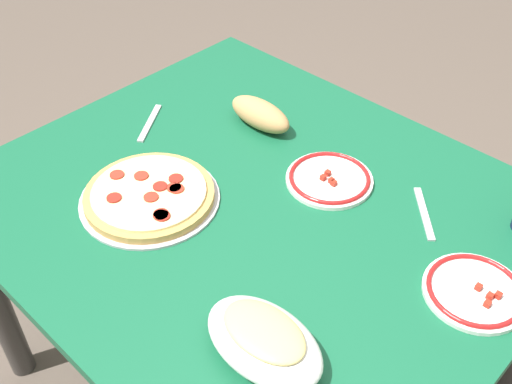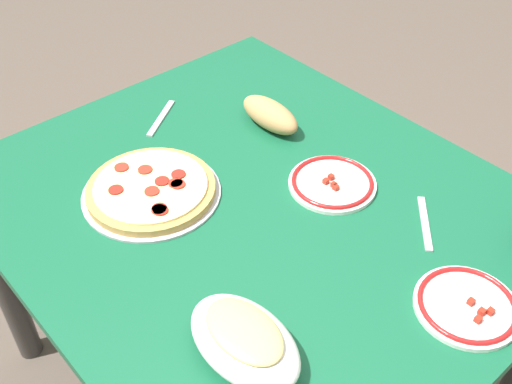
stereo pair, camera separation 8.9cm
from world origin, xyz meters
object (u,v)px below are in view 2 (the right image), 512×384
object	(u,v)px
dining_table	(256,236)
side_plate_far	(467,305)
bread_loaf	(270,115)
side_plate_near	(332,183)
baked_pasta_dish	(244,339)
pepperoni_pizza	(151,190)

from	to	relation	value
dining_table	side_plate_far	size ratio (longest dim) A/B	6.15
side_plate_far	bread_loaf	distance (m)	0.71
side_plate_near	side_plate_far	xyz separation A→B (m)	(0.42, -0.07, 0.00)
baked_pasta_dish	side_plate_far	bearing A→B (deg)	61.78
pepperoni_pizza	bread_loaf	bearing A→B (deg)	93.17
dining_table	baked_pasta_dish	size ratio (longest dim) A/B	5.15
dining_table	baked_pasta_dish	xyz separation A→B (m)	(0.29, -0.28, 0.15)
baked_pasta_dish	side_plate_near	size ratio (longest dim) A/B	1.16
dining_table	pepperoni_pizza	distance (m)	0.27
side_plate_near	bread_loaf	distance (m)	0.28
baked_pasta_dish	side_plate_far	distance (m)	0.44
baked_pasta_dish	side_plate_near	xyz separation A→B (m)	(-0.21, 0.45, -0.03)
dining_table	side_plate_near	distance (m)	0.22
pepperoni_pizza	bread_loaf	size ratio (longest dim) A/B	1.68
dining_table	side_plate_far	xyz separation A→B (m)	(0.49, 0.10, 0.12)
pepperoni_pizza	side_plate_far	xyz separation A→B (m)	(0.67, 0.26, -0.01)
side_plate_far	side_plate_near	bearing A→B (deg)	170.15
dining_table	pepperoni_pizza	xyz separation A→B (m)	(-0.18, -0.16, 0.13)
baked_pasta_dish	pepperoni_pizza	bearing A→B (deg)	165.74
dining_table	pepperoni_pizza	size ratio (longest dim) A/B	3.85
dining_table	baked_pasta_dish	distance (m)	0.43
pepperoni_pizza	baked_pasta_dish	bearing A→B (deg)	-14.26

